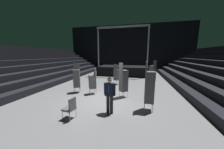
# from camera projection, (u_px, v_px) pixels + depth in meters

# --- Properties ---
(ground_plane) EXTENTS (22.00, 30.00, 0.10)m
(ground_plane) POSITION_uv_depth(u_px,v_px,m) (103.00, 100.00, 6.96)
(ground_plane) COLOR slate
(arena_end_wall) EXTENTS (22.00, 0.30, 8.00)m
(arena_end_wall) POSITION_uv_depth(u_px,v_px,m) (128.00, 48.00, 20.66)
(arena_end_wall) COLOR black
(arena_end_wall) RESTS_ON ground_plane
(bleacher_bank_left) EXTENTS (6.00, 24.00, 3.60)m
(bleacher_bank_left) POSITION_uv_depth(u_px,v_px,m) (15.00, 66.00, 9.40)
(bleacher_bank_left) COLOR black
(bleacher_bank_left) RESTS_ON ground_plane
(stage_riser) EXTENTS (6.52, 3.39, 6.06)m
(stage_riser) POSITION_uv_depth(u_px,v_px,m) (123.00, 70.00, 15.49)
(stage_riser) COLOR black
(stage_riser) RESTS_ON ground_plane
(man_with_tie) EXTENTS (0.57, 0.30, 1.73)m
(man_with_tie) POSITION_uv_depth(u_px,v_px,m) (110.00, 93.00, 5.15)
(man_with_tie) COLOR black
(man_with_tie) RESTS_ON ground_plane
(chair_stack_front_left) EXTENTS (0.62, 0.62, 2.22)m
(chair_stack_front_left) POSITION_uv_depth(u_px,v_px,m) (123.00, 80.00, 7.18)
(chair_stack_front_left) COLOR #B2B5BA
(chair_stack_front_left) RESTS_ON ground_plane
(chair_stack_front_right) EXTENTS (0.46, 0.46, 2.39)m
(chair_stack_front_right) POSITION_uv_depth(u_px,v_px,m) (149.00, 87.00, 5.41)
(chair_stack_front_right) COLOR #B2B5BA
(chair_stack_front_right) RESTS_ON ground_plane
(chair_stack_mid_left) EXTENTS (0.58, 0.58, 2.14)m
(chair_stack_mid_left) POSITION_uv_depth(u_px,v_px,m) (77.00, 78.00, 8.10)
(chair_stack_mid_left) COLOR #B2B5BA
(chair_stack_mid_left) RESTS_ON ground_plane
(chair_stack_mid_right) EXTENTS (0.61, 0.61, 1.79)m
(chair_stack_mid_right) POSITION_uv_depth(u_px,v_px,m) (93.00, 81.00, 7.82)
(chair_stack_mid_right) COLOR #B2B5BA
(chair_stack_mid_right) RESTS_ON ground_plane
(chair_stack_mid_centre) EXTENTS (0.62, 0.62, 2.22)m
(chair_stack_mid_centre) POSITION_uv_depth(u_px,v_px,m) (153.00, 73.00, 10.18)
(chair_stack_mid_centre) COLOR #B2B5BA
(chair_stack_mid_centre) RESTS_ON ground_plane
(chair_stack_rear_left) EXTENTS (0.60, 0.60, 1.88)m
(chair_stack_rear_left) POSITION_uv_depth(u_px,v_px,m) (117.00, 74.00, 10.41)
(chair_stack_rear_left) COLOR #B2B5BA
(chair_stack_rear_left) RESTS_ON ground_plane
(loose_chair_near_man) EXTENTS (0.49, 0.49, 0.95)m
(loose_chair_near_man) POSITION_uv_depth(u_px,v_px,m) (70.00, 107.00, 4.75)
(loose_chair_near_man) COLOR #B2B5BA
(loose_chair_near_man) RESTS_ON ground_plane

